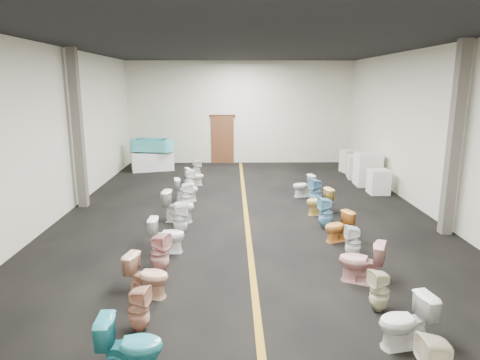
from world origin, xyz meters
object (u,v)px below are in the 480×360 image
(toilet_right_6, at_px, (326,213))
(toilet_left_1, at_px, (139,309))
(bathtub, at_px, (152,145))
(toilet_left_2, at_px, (148,276))
(appliance_crate_c, at_px, (358,167))
(toilet_right_1, at_px, (406,322))
(appliance_crate_d, at_px, (350,161))
(toilet_left_6, at_px, (179,206))
(toilet_right_2, at_px, (380,291))
(toilet_right_3, at_px, (361,262))
(toilet_left_11, at_px, (196,169))
(toilet_right_5, at_px, (338,227))
(toilet_left_8, at_px, (186,190))
(toilet_left_3, at_px, (160,253))
(toilet_left_9, at_px, (189,181))
(toilet_left_0, at_px, (131,346))
(toilet_right_9, at_px, (303,186))
(toilet_left_7, at_px, (187,197))
(display_table, at_px, (152,161))
(toilet_right_7, at_px, (319,202))
(toilet_right_4, at_px, (353,242))
(toilet_right_8, at_px, (316,192))
(toilet_left_10, at_px, (195,176))
(appliance_crate_a, at_px, (379,182))
(toilet_left_5, at_px, (180,219))
(toilet_left_4, at_px, (167,235))
(appliance_crate_b, at_px, (368,169))

(toilet_right_6, bearing_deg, toilet_left_1, -48.49)
(bathtub, bearing_deg, toilet_left_2, -68.32)
(appliance_crate_c, bearing_deg, bathtub, 167.94)
(toilet_right_1, bearing_deg, appliance_crate_d, 157.07)
(toilet_left_6, xyz_separation_m, toilet_right_2, (3.71, -4.57, -0.07))
(toilet_right_2, bearing_deg, toilet_right_3, 168.96)
(toilet_left_11, xyz_separation_m, toilet_right_5, (3.77, -6.58, -0.02))
(appliance_crate_d, relative_size, toilet_left_8, 1.24)
(toilet_left_3, bearing_deg, toilet_left_9, 20.60)
(toilet_right_2, xyz_separation_m, toilet_right_5, (0.10, 3.08, 0.00))
(toilet_left_0, height_order, toilet_right_9, toilet_left_0)
(toilet_right_5, bearing_deg, toilet_left_7, -146.83)
(display_table, height_order, toilet_right_7, display_table)
(toilet_right_2, distance_m, toilet_right_7, 5.12)
(toilet_left_2, bearing_deg, toilet_right_4, -54.83)
(toilet_right_1, relative_size, toilet_right_6, 0.97)
(toilet_right_3, relative_size, toilet_right_6, 1.03)
(toilet_left_9, bearing_deg, toilet_right_2, -173.98)
(toilet_left_6, height_order, toilet_right_1, toilet_left_6)
(toilet_left_2, distance_m, toilet_right_8, 6.76)
(toilet_left_7, relative_size, toilet_left_10, 1.26)
(toilet_left_0, relative_size, toilet_left_3, 1.02)
(toilet_right_2, bearing_deg, toilet_left_10, -168.23)
(toilet_right_7, bearing_deg, appliance_crate_a, 119.11)
(toilet_left_2, distance_m, toilet_left_5, 3.06)
(appliance_crate_d, bearing_deg, toilet_left_8, -145.19)
(toilet_left_11, height_order, toilet_right_8, toilet_right_8)
(toilet_left_9, bearing_deg, toilet_left_4, 160.24)
(toilet_left_4, xyz_separation_m, toilet_right_9, (3.66, 4.54, -0.03))
(toilet_left_3, xyz_separation_m, toilet_right_8, (3.86, 4.57, 0.01))
(toilet_left_6, xyz_separation_m, toilet_right_3, (3.71, -3.58, -0.01))
(toilet_left_9, height_order, toilet_right_8, toilet_right_8)
(toilet_left_3, distance_m, toilet_right_9, 6.63)
(appliance_crate_a, bearing_deg, toilet_left_9, 177.33)
(bathtub, bearing_deg, toilet_left_11, -29.59)
(appliance_crate_b, distance_m, toilet_right_6, 5.17)
(toilet_left_0, xyz_separation_m, toilet_right_6, (3.57, 5.45, -0.00))
(appliance_crate_d, bearing_deg, toilet_left_6, -134.52)
(toilet_left_1, relative_size, toilet_left_3, 0.89)
(toilet_right_6, bearing_deg, toilet_right_9, 172.04)
(display_table, height_order, bathtub, bathtub)
(toilet_left_5, bearing_deg, bathtub, 15.27)
(toilet_left_3, height_order, toilet_right_9, toilet_left_3)
(toilet_left_0, distance_m, toilet_right_5, 5.84)
(toilet_left_7, bearing_deg, toilet_right_4, -143.57)
(toilet_left_8, height_order, toilet_left_9, toilet_left_9)
(toilet_left_8, distance_m, toilet_left_10, 2.03)
(appliance_crate_c, xyz_separation_m, toilet_left_3, (-6.16, -8.15, -0.05))
(toilet_left_5, height_order, toilet_right_4, toilet_left_5)
(bathtub, distance_m, appliance_crate_b, 8.59)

